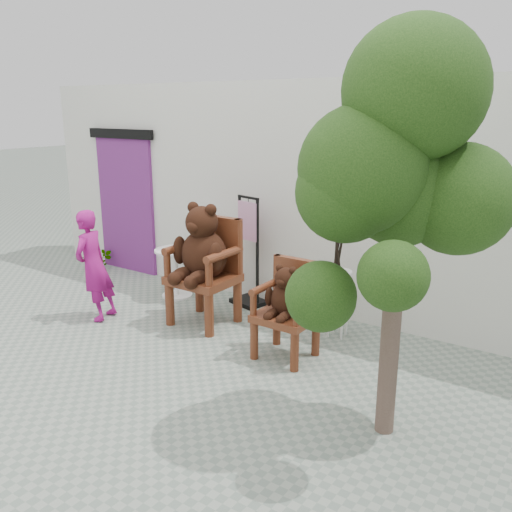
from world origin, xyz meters
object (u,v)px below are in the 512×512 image
(chair_big, at_px, (204,255))
(cafe_table, at_px, (176,267))
(chair_small, at_px, (288,301))
(display_stand, at_px, (248,264))
(tree, at_px, (398,161))
(person, at_px, (94,266))
(stool_bucket, at_px, (339,285))

(chair_big, distance_m, cafe_table, 1.19)
(chair_small, bearing_deg, display_stand, 139.90)
(display_stand, height_order, tree, tree)
(tree, bearing_deg, chair_small, 153.35)
(display_stand, bearing_deg, cafe_table, -148.89)
(chair_big, xyz_separation_m, person, (-1.26, -0.68, -0.18))
(display_stand, bearing_deg, chair_big, -81.10)
(person, distance_m, tree, 4.29)
(cafe_table, bearing_deg, tree, -21.32)
(cafe_table, height_order, stool_bucket, stool_bucket)
(chair_big, bearing_deg, cafe_table, 151.60)
(person, bearing_deg, stool_bucket, 98.55)
(chair_big, height_order, cafe_table, chair_big)
(stool_bucket, xyz_separation_m, tree, (1.15, -1.49, 1.62))
(chair_big, height_order, tree, tree)
(person, bearing_deg, cafe_table, 151.15)
(stool_bucket, height_order, tree, tree)
(cafe_table, bearing_deg, display_stand, 17.79)
(chair_big, xyz_separation_m, display_stand, (0.07, 0.86, -0.30))
(person, xyz_separation_m, cafe_table, (0.29, 1.21, -0.27))
(chair_small, bearing_deg, cafe_table, 162.01)
(display_stand, bearing_deg, stool_bucket, 2.41)
(chair_big, bearing_deg, display_stand, 85.58)
(chair_big, xyz_separation_m, stool_bucket, (1.57, 0.57, -0.25))
(chair_small, height_order, person, person)
(chair_big, height_order, person, chair_big)
(person, relative_size, stool_bucket, 0.97)
(person, height_order, tree, tree)
(chair_small, distance_m, display_stand, 1.69)
(person, xyz_separation_m, display_stand, (1.33, 1.54, -0.12))
(cafe_table, height_order, tree, tree)
(chair_small, bearing_deg, tree, -26.65)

